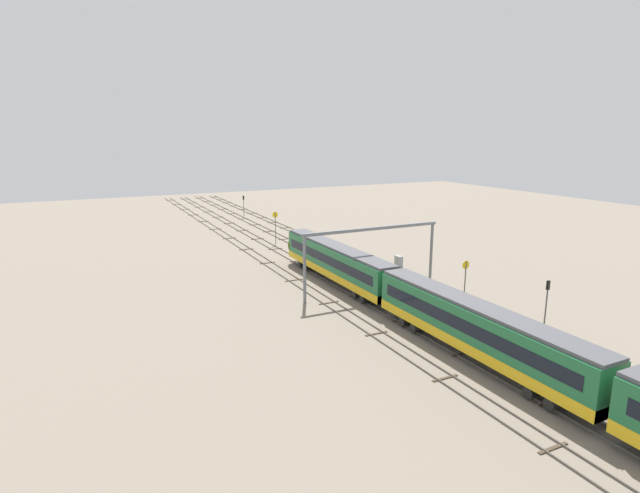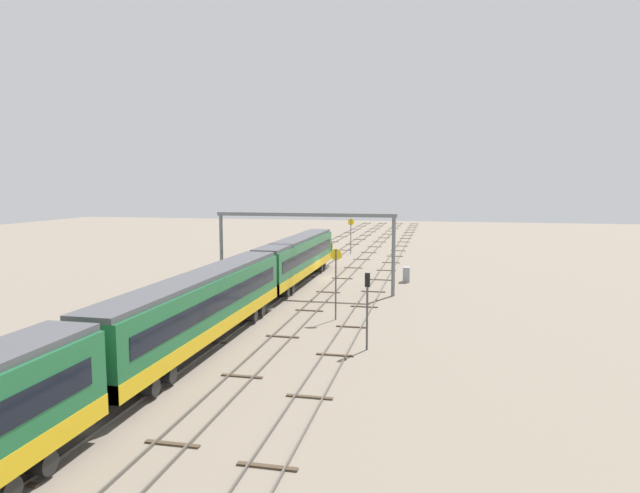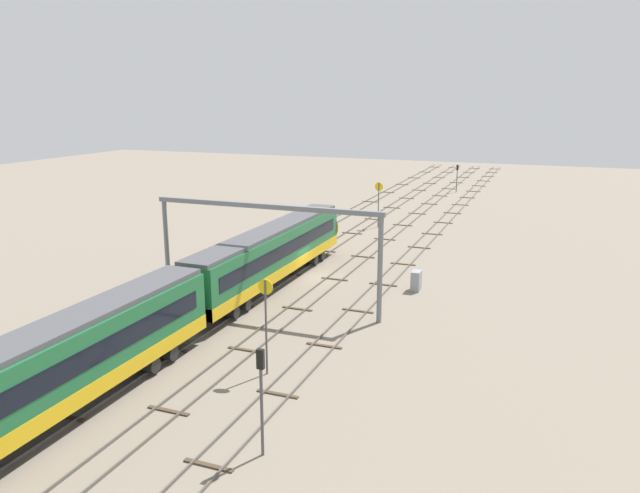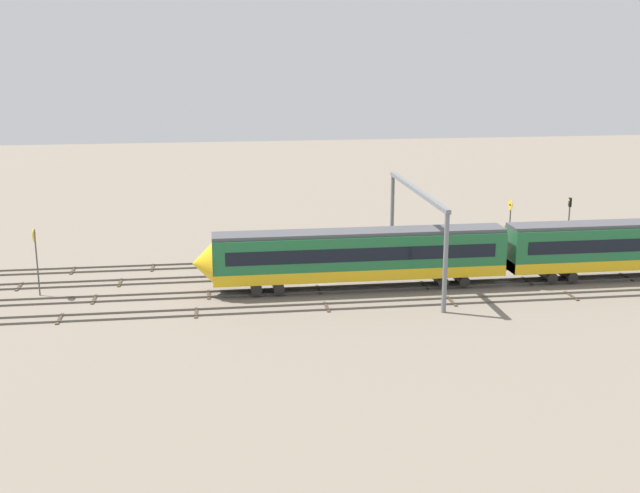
% 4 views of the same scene
% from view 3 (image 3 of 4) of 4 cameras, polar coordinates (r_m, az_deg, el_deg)
% --- Properties ---
extents(ground_plane, '(204.80, 204.80, 0.00)m').
position_cam_3_polar(ground_plane, '(54.05, -0.81, -2.86)').
color(ground_plane, gray).
extents(track_near_foreground, '(188.80, 2.40, 0.16)m').
position_cam_3_polar(track_near_foreground, '(52.01, 5.93, -3.53)').
color(track_near_foreground, '#59544C').
rests_on(track_near_foreground, ground).
extents(track_second_near, '(188.80, 2.40, 0.16)m').
position_cam_3_polar(track_second_near, '(53.28, 1.37, -3.03)').
color(track_second_near, '#59544C').
rests_on(track_second_near, ground).
extents(track_with_train, '(188.80, 2.40, 0.16)m').
position_cam_3_polar(track_with_train, '(54.86, -2.94, -2.54)').
color(track_with_train, '#59544C').
rests_on(track_with_train, ground).
extents(track_second_far, '(188.80, 2.40, 0.16)m').
position_cam_3_polar(track_second_far, '(56.75, -6.99, -2.07)').
color(track_second_far, '#59544C').
rests_on(track_second_far, ground).
extents(overhead_gantry, '(0.40, 18.17, 7.93)m').
position_cam_3_polar(overhead_gantry, '(45.03, -5.12, 1.60)').
color(overhead_gantry, slate).
rests_on(overhead_gantry, ground).
extents(speed_sign_near_foreground, '(0.14, 0.90, 5.69)m').
position_cam_3_polar(speed_sign_near_foreground, '(34.62, -5.08, -6.32)').
color(speed_sign_near_foreground, '#4C4C51').
rests_on(speed_sign_near_foreground, ground).
extents(speed_sign_mid_trackside, '(0.14, 1.02, 5.50)m').
position_cam_3_polar(speed_sign_mid_trackside, '(74.14, 5.50, 4.56)').
color(speed_sign_mid_trackside, '#4C4C51').
rests_on(speed_sign_mid_trackside, ground).
extents(signal_light_trackside_approach, '(0.31, 0.32, 4.57)m').
position_cam_3_polar(signal_light_trackside_approach, '(104.05, 12.69, 6.60)').
color(signal_light_trackside_approach, '#4C4C51').
rests_on(signal_light_trackside_approach, ground).
extents(signal_light_trackside_departure, '(0.31, 0.32, 5.06)m').
position_cam_3_polar(signal_light_trackside_departure, '(27.24, -5.51, -12.97)').
color(signal_light_trackside_departure, '#4C4C51').
rests_on(signal_light_trackside_departure, ground).
extents(relay_cabinet, '(1.16, 0.72, 1.65)m').
position_cam_3_polar(relay_cabinet, '(50.73, 8.98, -3.18)').
color(relay_cabinet, gray).
rests_on(relay_cabinet, ground).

